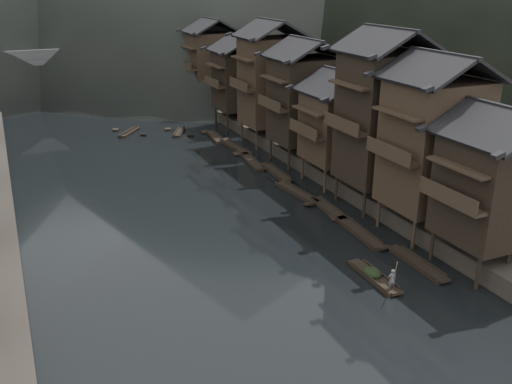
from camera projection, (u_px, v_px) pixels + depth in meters
water at (235, 265)px, 43.86m from camera, size 300.00×300.00×0.00m
right_bank at (343, 109)px, 91.02m from camera, size 40.00×200.00×1.80m
stilt_houses at (312, 88)px, 63.63m from camera, size 9.00×67.60×16.87m
moored_sampans at (284, 181)px, 61.10m from camera, size 3.00×47.33×0.47m
midriver_boats at (135, 113)px, 91.42m from camera, size 10.02×37.50×0.45m
stone_bridge at (85, 68)px, 103.44m from camera, size 40.00×6.00×9.00m
hero_sampan at (374, 277)px, 41.63m from camera, size 1.28×5.52×0.44m
cargo_heap at (373, 268)px, 41.63m from camera, size 1.21×1.59×0.73m
boatman at (392, 276)px, 39.64m from camera, size 0.66×0.51×1.59m
bamboo_pole at (398, 245)px, 38.86m from camera, size 1.36×1.90×3.20m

